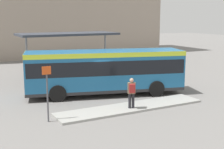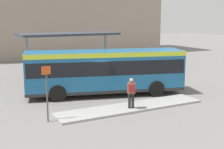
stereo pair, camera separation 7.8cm
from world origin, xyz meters
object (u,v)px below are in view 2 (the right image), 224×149
(bicycle_white, at_px, (163,71))
(bicycle_orange, at_px, (158,69))
(city_bus, at_px, (105,69))
(pedestrian_waiting, at_px, (131,91))
(bicycle_red, at_px, (155,68))
(platform_sign, at_px, (47,91))

(bicycle_white, height_order, bicycle_orange, bicycle_orange)
(city_bus, relative_size, bicycle_white, 6.75)
(pedestrian_waiting, height_order, bicycle_orange, pedestrian_waiting)
(bicycle_red, xyz_separation_m, platform_sign, (-13.21, -9.33, 1.21))
(pedestrian_waiting, relative_size, platform_sign, 0.61)
(pedestrian_waiting, height_order, platform_sign, platform_sign)
(bicycle_orange, xyz_separation_m, bicycle_red, (0.38, 0.89, -0.03))
(bicycle_red, height_order, platform_sign, platform_sign)
(pedestrian_waiting, distance_m, platform_sign, 4.69)
(city_bus, xyz_separation_m, pedestrian_waiting, (-0.33, -3.88, -0.63))
(pedestrian_waiting, height_order, bicycle_red, pedestrian_waiting)
(pedestrian_waiting, bearing_deg, platform_sign, 109.22)
(bicycle_white, xyz_separation_m, bicycle_red, (0.45, 1.78, 0.01))
(city_bus, height_order, bicycle_orange, city_bus)
(city_bus, relative_size, platform_sign, 3.77)
(bicycle_orange, bearing_deg, pedestrian_waiting, 132.90)
(pedestrian_waiting, bearing_deg, city_bus, 18.19)
(bicycle_orange, relative_size, platform_sign, 0.64)
(pedestrian_waiting, bearing_deg, bicycle_white, -22.82)
(bicycle_white, height_order, platform_sign, platform_sign)
(city_bus, bearing_deg, bicycle_white, 43.40)
(bicycle_orange, distance_m, bicycle_red, 0.96)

